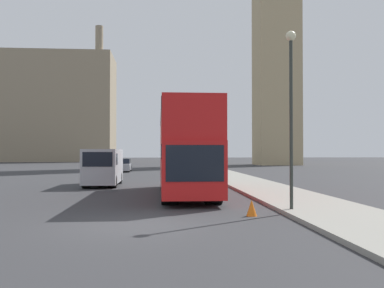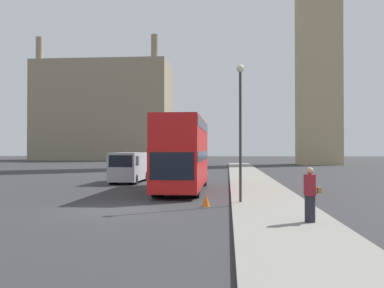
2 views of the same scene
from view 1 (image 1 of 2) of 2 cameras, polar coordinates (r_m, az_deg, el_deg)
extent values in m
plane|color=#333335|center=(12.97, -7.76, -10.66)|extent=(300.00, 300.00, 0.00)
cube|color=gray|center=(14.27, 20.91, -9.40)|extent=(3.53, 120.00, 0.15)
cube|color=tan|center=(75.21, 11.15, 13.72)|extent=(6.80, 6.80, 42.64)
cube|color=gray|center=(103.08, -19.54, 4.50)|extent=(32.67, 13.91, 24.09)
cylinder|color=gray|center=(97.19, -12.26, 13.61)|extent=(1.67, 1.67, 5.30)
cube|color=red|center=(21.43, -0.84, -2.94)|extent=(2.49, 10.85, 2.29)
cube|color=red|center=(21.46, -0.83, 2.53)|extent=(2.49, 10.63, 1.80)
cube|color=black|center=(21.42, -0.83, -1.01)|extent=(2.53, 10.41, 0.55)
cube|color=black|center=(21.50, -0.83, 3.93)|extent=(2.53, 10.20, 0.55)
cube|color=black|center=(16.00, 0.40, -2.59)|extent=(2.19, 0.03, 1.37)
cylinder|color=black|center=(17.66, -2.97, -6.21)|extent=(0.70, 1.15, 1.15)
cylinder|color=black|center=(17.80, 2.84, -6.17)|extent=(0.70, 1.15, 1.15)
cylinder|color=black|center=(25.23, -3.42, -4.66)|extent=(0.70, 1.15, 1.15)
cylinder|color=black|center=(25.32, 0.65, -4.65)|extent=(0.70, 1.15, 1.15)
cube|color=#B2B7BC|center=(27.95, -11.72, -2.87)|extent=(2.02, 5.38, 2.12)
cube|color=black|center=(25.26, -12.49, -2.01)|extent=(1.71, 0.02, 0.85)
cube|color=black|center=(26.20, -12.20, -1.97)|extent=(2.05, 0.97, 0.68)
cylinder|color=black|center=(26.29, -13.88, -4.93)|extent=(0.50, 0.75, 0.75)
cylinder|color=black|center=(26.09, -10.59, -4.97)|extent=(0.50, 0.75, 0.75)
cylinder|color=black|center=(29.90, -12.73, -4.46)|extent=(0.50, 0.75, 0.75)
cylinder|color=black|center=(29.72, -9.83, -4.49)|extent=(0.50, 0.75, 0.75)
cylinder|color=#2D332D|center=(15.55, 13.08, 2.53)|extent=(0.12, 0.12, 5.96)
sphere|color=beige|center=(16.06, 13.03, 13.86)|extent=(0.36, 0.36, 0.36)
cube|color=#99999E|center=(47.32, -9.28, -3.03)|extent=(1.85, 4.42, 0.72)
cube|color=black|center=(47.42, -9.27, -2.26)|extent=(1.66, 2.12, 0.54)
cylinder|color=black|center=(45.99, -10.33, -3.33)|extent=(0.41, 0.66, 0.66)
cylinder|color=black|center=(45.86, -8.54, -3.34)|extent=(0.41, 0.66, 0.66)
cylinder|color=black|center=(48.80, -9.99, -3.20)|extent=(0.41, 0.66, 0.66)
cylinder|color=black|center=(48.69, -8.30, -3.21)|extent=(0.41, 0.66, 0.66)
cone|color=orange|center=(14.69, 7.96, -8.44)|extent=(0.36, 0.36, 0.55)
camera|label=2|loc=(6.41, 135.68, 4.15)|focal=40.00mm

